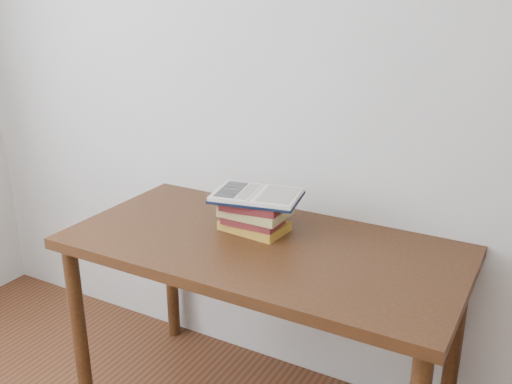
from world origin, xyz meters
The scene contains 3 objects.
desk centered at (0.13, 1.38, 0.69)m, with size 1.47×0.74×0.79m.
book_stack centered at (0.05, 1.46, 0.85)m, with size 0.26×0.20×0.13m.
open_book centered at (0.06, 1.47, 0.93)m, with size 0.36×0.29×0.03m.
Camera 1 is at (1.04, -0.31, 1.68)m, focal length 40.00 mm.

